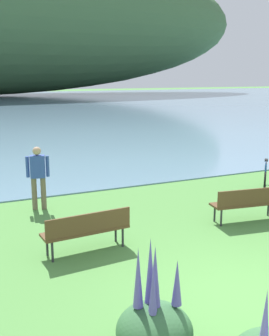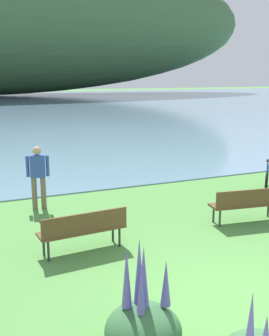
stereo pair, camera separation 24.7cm
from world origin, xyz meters
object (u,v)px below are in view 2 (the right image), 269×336
park_bench_further_along (83,228)px  person_at_shoreline (38,173)px  park_bench_near_camera (247,202)px  bicycle_leaning_near_bench (267,179)px

park_bench_further_along → person_at_shoreline: bearing=95.1°
park_bench_near_camera → bicycle_leaning_near_bench: size_ratio=1.38×
park_bench_near_camera → park_bench_further_along: size_ratio=1.01×
park_bench_near_camera → person_at_shoreline: bearing=144.8°
park_bench_near_camera → park_bench_further_along: 4.16m
park_bench_further_along → bicycle_leaning_near_bench: size_ratio=1.36×
park_bench_further_along → park_bench_near_camera: bearing=1.0°
bicycle_leaning_near_bench → person_at_shoreline: bearing=170.8°
park_bench_further_along → person_at_shoreline: size_ratio=1.07×
park_bench_near_camera → bicycle_leaning_near_bench: bicycle_leaning_near_bench is taller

